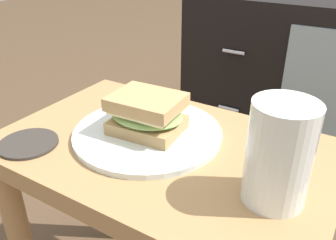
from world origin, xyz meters
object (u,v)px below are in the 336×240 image
at_px(tv_cabinet, 320,77).
at_px(coaster, 28,143).
at_px(beer_glass, 279,156).
at_px(sandwich_front, 147,114).
at_px(plate, 148,133).

relative_size(tv_cabinet, coaster, 9.75).
xyz_separation_m(beer_glass, coaster, (-0.39, -0.08, -0.06)).
relative_size(tv_cabinet, sandwich_front, 7.11).
distance_m(sandwich_front, coaster, 0.21).
relative_size(tv_cabinet, beer_glass, 6.84).
height_order(tv_cabinet, coaster, tv_cabinet).
distance_m(tv_cabinet, coaster, 1.12).
distance_m(tv_cabinet, plate, 0.96).
xyz_separation_m(tv_cabinet, sandwich_front, (-0.14, -0.94, 0.21)).
bearing_deg(coaster, beer_glass, 11.82).
bearing_deg(beer_glass, plate, 168.18).
relative_size(plate, coaster, 2.64).
relative_size(sandwich_front, coaster, 1.37).
bearing_deg(coaster, sandwich_front, 40.52).
bearing_deg(sandwich_front, beer_glass, -11.82).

